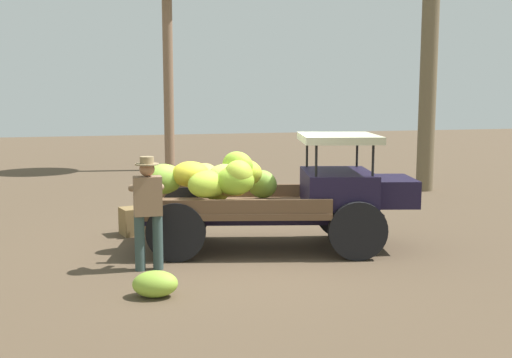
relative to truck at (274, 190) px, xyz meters
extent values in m
plane|color=brown|center=(-0.60, -0.08, -0.99)|extent=(60.00, 60.00, 0.00)
cube|color=black|center=(-0.17, 0.12, -0.48)|extent=(3.99, 1.38, 0.16)
cylinder|color=black|center=(1.43, 0.55, -0.53)|extent=(0.93, 0.36, 0.92)
cylinder|color=black|center=(1.05, -1.00, -0.53)|extent=(0.93, 0.36, 0.92)
cylinder|color=black|center=(-1.29, 1.22, -0.53)|extent=(0.93, 0.36, 0.92)
cylinder|color=black|center=(-1.67, -0.34, -0.53)|extent=(0.93, 0.36, 0.92)
cube|color=brown|center=(-0.60, 0.23, -0.30)|extent=(3.32, 2.39, 0.10)
cube|color=brown|center=(-0.41, 1.00, -0.14)|extent=(2.93, 0.79, 0.22)
cube|color=brown|center=(-0.80, -0.55, -0.14)|extent=(2.93, 0.79, 0.22)
cube|color=black|center=(1.05, -0.18, 0.03)|extent=(1.43, 1.74, 0.55)
cube|color=black|center=(1.92, -0.39, -0.03)|extent=(0.93, 1.20, 0.44)
cylinder|color=black|center=(1.63, 0.34, 0.58)|extent=(0.04, 0.04, 0.55)
cylinder|color=black|center=(1.32, -0.91, 0.58)|extent=(0.04, 0.04, 0.55)
cylinder|color=black|center=(0.77, 0.55, 0.58)|extent=(0.04, 0.04, 0.55)
cylinder|color=black|center=(0.46, -0.70, 0.58)|extent=(0.04, 0.04, 0.55)
cube|color=beige|center=(1.05, -0.18, 0.85)|extent=(1.55, 1.77, 0.12)
ellipsoid|color=yellow|center=(-1.32, 0.34, 0.27)|extent=(0.68, 0.59, 0.48)
ellipsoid|color=#8CBC3E|center=(-1.76, 0.44, 0.19)|extent=(0.76, 0.64, 0.56)
ellipsoid|color=#AFD136|center=(-1.14, -0.25, 0.18)|extent=(0.83, 0.75, 0.57)
ellipsoid|color=#ADC349|center=(-0.85, -0.18, 0.27)|extent=(0.68, 0.59, 0.54)
ellipsoid|color=#94C12E|center=(-0.74, -0.34, 0.23)|extent=(0.75, 0.66, 0.48)
ellipsoid|color=#90C12F|center=(-0.62, -0.04, 0.44)|extent=(0.75, 0.75, 0.56)
ellipsoid|color=yellow|center=(-0.68, -0.12, 0.15)|extent=(0.54, 0.58, 0.53)
ellipsoid|color=#B0C837|center=(-0.68, -0.34, 0.33)|extent=(0.69, 0.69, 0.53)
ellipsoid|color=yellow|center=(-0.54, 0.30, 0.30)|extent=(0.61, 0.54, 0.52)
ellipsoid|color=tan|center=(-0.97, 0.90, 0.19)|extent=(0.54, 0.61, 0.51)
ellipsoid|color=#AEBE33|center=(-0.94, 0.01, 0.12)|extent=(0.52, 0.46, 0.52)
ellipsoid|color=#B8C933|center=(-0.51, 0.02, 0.31)|extent=(0.84, 0.83, 0.55)
ellipsoid|color=yellow|center=(-0.90, 0.01, 0.15)|extent=(0.50, 0.52, 0.55)
ellipsoid|color=gold|center=(-0.76, -0.13, 0.16)|extent=(0.68, 0.70, 0.54)
ellipsoid|color=#80AF3D|center=(-0.06, 0.51, 0.04)|extent=(0.73, 0.73, 0.58)
cylinder|color=#344846|center=(-2.24, -0.68, -0.58)|extent=(0.15, 0.15, 0.81)
cylinder|color=#344846|center=(-1.98, -0.69, -0.58)|extent=(0.15, 0.15, 0.81)
cube|color=#836549|center=(-2.11, -0.68, 0.11)|extent=(0.40, 0.25, 0.57)
cylinder|color=#836549|center=(-2.21, -0.58, 0.20)|extent=(0.32, 0.38, 0.10)
cylinder|color=#836549|center=(-2.01, -0.59, 0.20)|extent=(0.33, 0.37, 0.10)
sphere|color=#9B6B49|center=(-2.11, -0.68, 0.50)|extent=(0.22, 0.22, 0.22)
cylinder|color=#8D7752|center=(-2.11, -0.68, 0.57)|extent=(0.34, 0.34, 0.02)
cylinder|color=#8D7752|center=(-2.11, -0.68, 0.63)|extent=(0.20, 0.20, 0.10)
cube|color=olive|center=(-2.10, 1.74, -0.74)|extent=(0.63, 0.56, 0.50)
ellipsoid|color=#93BC3B|center=(-2.17, -1.93, -0.82)|extent=(0.70, 0.58, 0.36)
cylinder|color=#86664E|center=(-0.22, 11.30, 2.20)|extent=(0.33, 0.33, 6.37)
cylinder|color=brown|center=(5.75, 4.99, 2.80)|extent=(0.44, 0.44, 7.57)
camera|label=1|loc=(-2.94, -9.55, 1.56)|focal=43.30mm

